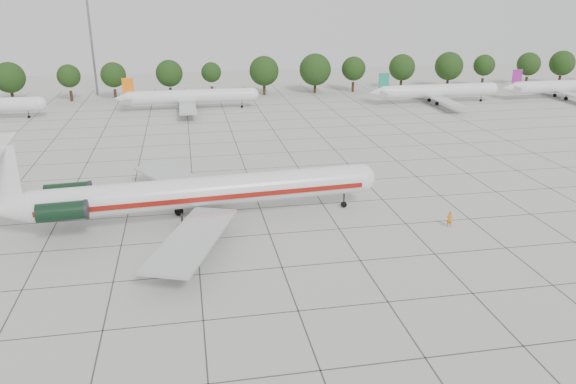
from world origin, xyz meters
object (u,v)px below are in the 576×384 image
at_px(ground_crew, 449,219).
at_px(floodlight_mast, 91,37).
at_px(main_airliner, 185,193).
at_px(bg_airliner_d, 437,91).
at_px(bg_airliner_c, 191,97).
at_px(bg_airliner_e, 565,87).

height_order(ground_crew, floodlight_mast, floodlight_mast).
height_order(main_airliner, bg_airliner_d, main_airliner).
height_order(main_airliner, bg_airliner_c, main_airliner).
relative_size(bg_airliner_d, bg_airliner_e, 1.00).
height_order(main_airliner, bg_airliner_e, main_airliner).
bearing_deg(bg_airliner_c, bg_airliner_e, -1.94).
distance_m(ground_crew, floodlight_mast, 107.25).
distance_m(bg_airliner_d, floodlight_mast, 84.69).
height_order(bg_airliner_e, floodlight_mast, floodlight_mast).
relative_size(main_airliner, ground_crew, 23.61).
bearing_deg(main_airliner, bg_airliner_d, 41.94).
bearing_deg(bg_airliner_c, ground_crew, -68.86).
relative_size(ground_crew, floodlight_mast, 0.08).
bearing_deg(ground_crew, floodlight_mast, -68.52).
height_order(bg_airliner_c, bg_airliner_d, same).
bearing_deg(ground_crew, bg_airliner_d, -120.22).
xyz_separation_m(ground_crew, bg_airliner_e, (62.85, 68.29, 1.96)).
xyz_separation_m(bg_airliner_e, floodlight_mast, (-113.39, 25.37, 11.37)).
relative_size(bg_airliner_e, floodlight_mast, 1.11).
distance_m(bg_airliner_e, floodlight_mast, 116.75).
xyz_separation_m(bg_airliner_c, bg_airliner_d, (57.02, -3.17, 0.00)).
relative_size(ground_crew, bg_airliner_e, 0.07).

